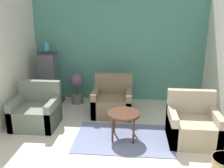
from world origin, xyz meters
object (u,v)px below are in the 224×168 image
coffee_table (124,116)px  parrot (47,48)px  armchair_left (36,112)px  armchair_middle (113,102)px  potted_plant (77,86)px  armchair_right (192,126)px  birdcage (49,80)px

coffee_table → parrot: size_ratio=2.27×
armchair_left → armchair_middle: 1.67m
coffee_table → parrot: 2.71m
armchair_left → armchair_middle: same height
parrot → potted_plant: parrot is taller
armchair_right → parrot: bearing=153.5°
coffee_table → potted_plant: potted_plant is taller
coffee_table → armchair_middle: (-0.30, 1.12, -0.18)m
armchair_middle → potted_plant: bearing=147.9°
armchair_left → armchair_right: size_ratio=1.00×
armchair_left → birdcage: (-0.13, 1.24, 0.32)m
parrot → potted_plant: 1.17m
armchair_left → armchair_middle: (1.50, 0.73, 0.00)m
armchair_middle → coffee_table: bearing=-74.8°
coffee_table → armchair_right: 1.26m
armchair_middle → potted_plant: armchair_middle is taller
coffee_table → armchair_left: size_ratio=0.68×
armchair_left → armchair_middle: bearing=26.0°
birdcage → armchair_middle: bearing=-17.4°
armchair_right → potted_plant: size_ratio=1.14×
birdcage → potted_plant: size_ratio=1.68×
coffee_table → birdcage: (-1.93, 1.63, 0.14)m
coffee_table → armchair_left: armchair_left is taller
armchair_right → birdcage: birdcage is taller
armchair_right → armchair_middle: bearing=145.4°
parrot → armchair_right: bearing=-26.5°
armchair_middle → birdcage: birdcage is taller
armchair_left → potted_plant: 1.45m
armchair_right → armchair_left: bearing=173.7°
coffee_table → birdcage: size_ratio=0.46×
armchair_left → birdcage: birdcage is taller
armchair_middle → parrot: bearing=162.5°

